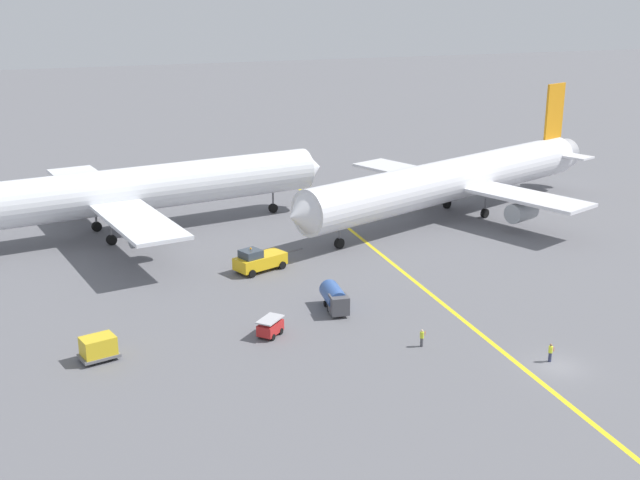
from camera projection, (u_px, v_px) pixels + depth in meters
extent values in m
plane|color=slate|center=(557.00, 366.00, 67.69)|extent=(600.00, 600.00, 0.00)
cube|color=yellow|center=(471.00, 326.00, 75.77)|extent=(8.64, 119.76, 0.01)
cylinder|color=white|center=(128.00, 190.00, 102.80)|extent=(52.33, 13.43, 5.76)
cone|color=white|center=(312.00, 168.00, 115.90)|extent=(3.56, 5.66, 5.30)
cube|color=white|center=(109.00, 199.00, 101.81)|extent=(12.61, 42.72, 0.44)
cylinder|color=#999EA3|center=(148.00, 235.00, 93.08)|extent=(4.54, 3.20, 2.60)
cylinder|color=#999EA3|center=(93.00, 193.00, 112.57)|extent=(4.54, 3.20, 2.60)
cylinder|color=slate|center=(96.00, 217.00, 105.04)|extent=(0.28, 0.28, 2.65)
cylinder|color=black|center=(97.00, 227.00, 105.44)|extent=(1.37, 0.74, 1.30)
cylinder|color=slate|center=(111.00, 230.00, 99.44)|extent=(0.28, 0.28, 2.65)
cylinder|color=black|center=(112.00, 240.00, 99.83)|extent=(1.37, 0.74, 1.30)
cylinder|color=slate|center=(273.00, 199.00, 113.98)|extent=(0.28, 0.28, 2.65)
cylinder|color=black|center=(273.00, 208.00, 114.38)|extent=(1.37, 0.74, 1.30)
cylinder|color=silver|center=(451.00, 180.00, 110.46)|extent=(51.51, 23.44, 5.78)
cone|color=silver|center=(299.00, 216.00, 92.97)|extent=(4.45, 5.95, 5.32)
cone|color=silver|center=(560.00, 154.00, 127.82)|extent=(4.96, 5.58, 4.62)
cube|color=silver|center=(463.00, 183.00, 112.39)|extent=(19.05, 38.06, 0.44)
cube|color=silver|center=(552.00, 153.00, 126.06)|extent=(7.45, 13.31, 0.28)
cube|color=orange|center=(555.00, 111.00, 123.91)|extent=(4.26, 1.84, 8.51)
cylinder|color=#999EA3|center=(401.00, 184.00, 119.91)|extent=(4.84, 3.88, 2.60)
cylinder|color=#999EA3|center=(522.00, 212.00, 104.68)|extent=(4.84, 3.88, 2.60)
cylinder|color=slate|center=(485.00, 206.00, 111.44)|extent=(0.28, 0.28, 2.16)
cylinder|color=black|center=(485.00, 213.00, 111.77)|extent=(1.41, 0.96, 1.30)
cylinder|color=slate|center=(447.00, 197.00, 116.29)|extent=(0.28, 0.28, 2.16)
cylinder|color=black|center=(447.00, 204.00, 116.61)|extent=(1.41, 0.96, 1.30)
cylinder|color=slate|center=(339.00, 235.00, 98.17)|extent=(0.28, 0.28, 2.16)
cylinder|color=black|center=(339.00, 243.00, 98.50)|extent=(1.41, 0.96, 1.30)
cube|color=gold|center=(260.00, 261.00, 90.57)|extent=(6.52, 4.46, 1.36)
cube|color=#333D47|center=(251.00, 254.00, 89.39)|extent=(2.73, 2.67, 0.90)
cylinder|color=#4C4C51|center=(291.00, 251.00, 93.44)|extent=(3.08, 1.28, 0.20)
sphere|color=orange|center=(251.00, 249.00, 89.21)|extent=(0.24, 0.24, 0.24)
cylinder|color=black|center=(252.00, 274.00, 88.48)|extent=(0.95, 0.59, 0.90)
cylinder|color=black|center=(238.00, 268.00, 90.32)|extent=(0.95, 0.59, 0.90)
cylinder|color=black|center=(282.00, 265.00, 91.22)|extent=(0.95, 0.59, 0.90)
cylinder|color=black|center=(268.00, 260.00, 93.06)|extent=(0.95, 0.59, 0.90)
cube|color=red|center=(270.00, 328.00, 73.45)|extent=(2.93, 2.86, 1.00)
cube|color=#B2B2B7|center=(270.00, 319.00, 73.19)|extent=(3.08, 3.00, 0.12)
cylinder|color=black|center=(268.00, 328.00, 74.53)|extent=(0.58, 0.55, 0.60)
cylinder|color=black|center=(281.00, 331.00, 73.95)|extent=(0.58, 0.55, 0.60)
cylinder|color=black|center=(260.00, 334.00, 73.25)|extent=(0.58, 0.55, 0.60)
cylinder|color=black|center=(273.00, 337.00, 72.66)|extent=(0.58, 0.55, 0.60)
cylinder|color=#2D5199|center=(334.00, 295.00, 79.60)|extent=(2.53, 4.24, 2.00)
cube|color=#4C4C51|center=(339.00, 305.00, 77.81)|extent=(1.99, 2.03, 1.80)
cylinder|color=black|center=(342.00, 308.00, 79.39)|extent=(0.28, 0.62, 0.60)
cylinder|color=black|center=(329.00, 309.00, 79.08)|extent=(0.28, 0.62, 0.60)
cylinder|color=black|center=(338.00, 302.00, 80.78)|extent=(0.28, 0.62, 0.60)
cylinder|color=black|center=(325.00, 304.00, 80.47)|extent=(0.28, 0.62, 0.60)
cube|color=slate|center=(99.00, 355.00, 68.75)|extent=(3.61, 2.86, 0.25)
cube|color=gold|center=(98.00, 346.00, 68.47)|extent=(3.18, 2.58, 1.60)
cylinder|color=black|center=(94.00, 362.00, 67.83)|extent=(0.63, 0.33, 0.60)
cylinder|color=black|center=(88.00, 356.00, 68.93)|extent=(0.63, 0.33, 0.60)
cylinder|color=black|center=(111.00, 357.00, 68.65)|extent=(0.63, 0.33, 0.60)
cylinder|color=black|center=(105.00, 352.00, 69.74)|extent=(0.63, 0.33, 0.60)
cylinder|color=#2D3351|center=(550.00, 357.00, 68.46)|extent=(0.28, 0.28, 0.84)
cylinder|color=#D1E02D|center=(551.00, 349.00, 68.25)|extent=(0.36, 0.36, 0.59)
sphere|color=brown|center=(551.00, 345.00, 68.13)|extent=(0.23, 0.23, 0.23)
cylinder|color=#F24C19|center=(554.00, 349.00, 68.01)|extent=(0.05, 0.05, 0.40)
cylinder|color=#4C4C51|center=(422.00, 342.00, 71.36)|extent=(0.28, 0.28, 0.83)
cylinder|color=#D1E02D|center=(422.00, 335.00, 71.15)|extent=(0.36, 0.36, 0.59)
sphere|color=beige|center=(422.00, 331.00, 71.03)|extent=(0.22, 0.22, 0.22)
cylinder|color=#F24C19|center=(425.00, 333.00, 71.19)|extent=(0.05, 0.05, 0.40)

